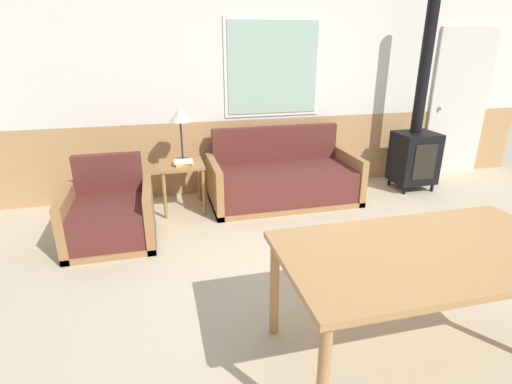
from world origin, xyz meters
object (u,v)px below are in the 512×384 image
couch (283,181)px  wood_stove (416,143)px  armchair (110,218)px  table_lamp (180,118)px  dining_table (427,260)px  side_table (182,172)px

couch → wood_stove: (1.79, 0.02, 0.36)m
armchair → wood_stove: wood_stove is taller
table_lamp → couch: bearing=-5.6°
dining_table → wood_stove: bearing=56.3°
wood_stove → armchair: bearing=-170.5°
armchair → table_lamp: bearing=41.8°
side_table → wood_stove: size_ratio=0.24×
side_table → table_lamp: (0.03, 0.09, 0.59)m
side_table → wood_stove: wood_stove is taller
wood_stove → couch: bearing=-179.3°
dining_table → wood_stove: 3.21m
dining_table → table_lamp: bearing=113.2°
dining_table → wood_stove: (1.78, 2.67, -0.05)m
couch → armchair: 2.04m
armchair → wood_stove: size_ratio=0.35×
table_lamp → dining_table: 3.03m
couch → wood_stove: wood_stove is taller
wood_stove → dining_table: bearing=-123.7°
couch → dining_table: bearing=-89.8°
armchair → couch: bearing=16.1°
couch → armchair: couch is taller
table_lamp → wood_stove: (2.97, -0.09, -0.43)m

